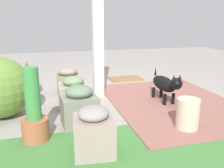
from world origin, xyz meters
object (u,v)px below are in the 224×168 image
stone_planter_nearest (68,80)px  terracotta_pot_tall (34,115)px  terracotta_pot_broad (1,78)px  dog (165,84)px  ceramic_urn (188,114)px  stone_planter_near (73,93)px  doormat (126,79)px  terracotta_pot_spiky (28,79)px  stone_planter_far (94,132)px  porch_pillar (98,32)px  stone_planter_mid (79,106)px

stone_planter_nearest → terracotta_pot_tall: size_ratio=0.57×
stone_planter_nearest → terracotta_pot_broad: bearing=-16.1°
dog → ceramic_urn: (0.18, 0.89, -0.11)m
stone_planter_near → dog: size_ratio=0.62×
doormat → ceramic_urn: bearing=88.5°
terracotta_pot_spiky → ceramic_urn: (-1.84, 1.82, -0.09)m
stone_planter_near → stone_planter_far: bearing=91.8°
porch_pillar → ceramic_urn: bearing=116.2°
terracotta_pot_tall → dog: (-1.85, -0.70, 0.01)m
stone_planter_near → stone_planter_mid: size_ratio=0.93×
stone_planter_near → terracotta_pot_spiky: bearing=-47.2°
porch_pillar → dog: bearing=147.4°
porch_pillar → terracotta_pot_tall: bearing=53.5°
terracotta_pot_tall → doormat: terracotta_pot_tall is taller
stone_planter_nearest → terracotta_pot_spiky: bearing=-1.2°
terracotta_pot_spiky → terracotta_pot_broad: bearing=-33.8°
stone_planter_mid → terracotta_pot_tall: terracotta_pot_tall is taller
terracotta_pot_spiky → terracotta_pot_broad: size_ratio=1.36×
terracotta_pot_spiky → dog: (-2.01, 0.92, 0.02)m
porch_pillar → terracotta_pot_broad: porch_pillar is taller
terracotta_pot_tall → ceramic_urn: (-1.67, 0.19, -0.10)m
stone_planter_near → dog: (-1.35, 0.21, 0.08)m
stone_planter_near → terracotta_pot_spiky: (0.66, -0.72, 0.07)m
stone_planter_near → terracotta_pot_spiky: terracotta_pot_spiky is taller
porch_pillar → dog: (-0.90, 0.58, -0.75)m
stone_planter_far → doormat: 2.91m
porch_pillar → stone_planter_near: 1.02m
terracotta_pot_broad → doormat: 2.39m
terracotta_pot_spiky → stone_planter_nearest: bearing=178.8°
porch_pillar → terracotta_pot_tall: size_ratio=2.67×
stone_planter_near → stone_planter_far: stone_planter_far is taller
terracotta_pot_broad → terracotta_pot_tall: bearing=107.7°
stone_planter_nearest → stone_planter_mid: (-0.01, 1.34, 0.01)m
stone_planter_far → doormat: size_ratio=0.70×
stone_planter_mid → terracotta_pot_spiky: terracotta_pot_spiky is taller
stone_planter_nearest → stone_planter_far: bearing=91.6°
stone_planter_mid → doormat: 2.33m
stone_planter_nearest → doormat: stone_planter_nearest is taller
terracotta_pot_spiky → doormat: (-1.90, -0.60, -0.26)m
stone_planter_nearest → stone_planter_far: stone_planter_far is taller
stone_planter_mid → terracotta_pot_broad: bearing=-56.0°
stone_planter_mid → terracotta_pot_spiky: 1.51m
dog → ceramic_urn: dog is taller
stone_planter_far → ceramic_urn: 1.15m
terracotta_pot_broad → dog: (-2.47, 1.23, 0.04)m
terracotta_pot_tall → dog: 1.98m
stone_planter_nearest → stone_planter_far: (-0.06, 2.02, 0.00)m
stone_planter_near → terracotta_pot_broad: (1.12, -1.02, 0.05)m
stone_planter_far → terracotta_pot_spiky: terracotta_pot_spiky is taller
stone_planter_near → stone_planter_far: 1.32m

